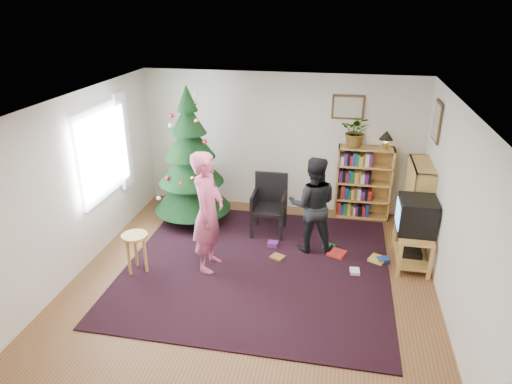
% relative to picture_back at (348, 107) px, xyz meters
% --- Properties ---
extents(floor, '(5.00, 5.00, 0.00)m').
position_rel_picture_back_xyz_m(floor, '(-1.15, -2.48, -1.95)').
color(floor, brown).
rests_on(floor, ground).
extents(ceiling, '(5.00, 5.00, 0.00)m').
position_rel_picture_back_xyz_m(ceiling, '(-1.15, -2.48, 0.55)').
color(ceiling, white).
rests_on(ceiling, wall_back).
extents(wall_back, '(5.00, 0.02, 2.50)m').
position_rel_picture_back_xyz_m(wall_back, '(-1.15, 0.02, -0.70)').
color(wall_back, silver).
rests_on(wall_back, floor).
extents(wall_front, '(5.00, 0.02, 2.50)m').
position_rel_picture_back_xyz_m(wall_front, '(-1.15, -4.97, -0.70)').
color(wall_front, silver).
rests_on(wall_front, floor).
extents(wall_left, '(0.02, 5.00, 2.50)m').
position_rel_picture_back_xyz_m(wall_left, '(-3.65, -2.48, -0.70)').
color(wall_left, silver).
rests_on(wall_left, floor).
extents(wall_right, '(0.02, 5.00, 2.50)m').
position_rel_picture_back_xyz_m(wall_right, '(1.35, -2.48, -0.70)').
color(wall_right, silver).
rests_on(wall_right, floor).
extents(rug, '(3.80, 3.60, 0.02)m').
position_rel_picture_back_xyz_m(rug, '(-1.15, -2.17, -1.94)').
color(rug, black).
rests_on(rug, floor).
extents(window_pane, '(0.04, 1.20, 1.40)m').
position_rel_picture_back_xyz_m(window_pane, '(-3.62, -1.88, -0.45)').
color(window_pane, silver).
rests_on(window_pane, wall_left).
extents(curtain, '(0.06, 0.35, 1.60)m').
position_rel_picture_back_xyz_m(curtain, '(-3.58, -1.18, -0.45)').
color(curtain, white).
rests_on(curtain, wall_left).
extents(picture_back, '(0.55, 0.03, 0.42)m').
position_rel_picture_back_xyz_m(picture_back, '(0.00, 0.00, 0.00)').
color(picture_back, '#4C3319').
rests_on(picture_back, wall_back).
extents(picture_right, '(0.03, 0.50, 0.60)m').
position_rel_picture_back_xyz_m(picture_right, '(1.33, -0.73, 0.00)').
color(picture_right, '#4C3319').
rests_on(picture_right, wall_right).
extents(christmas_tree, '(1.33, 1.33, 2.41)m').
position_rel_picture_back_xyz_m(christmas_tree, '(-2.55, -0.90, -0.95)').
color(christmas_tree, '#3F2816').
rests_on(christmas_tree, rug).
extents(bookshelf_back, '(0.95, 0.30, 1.30)m').
position_rel_picture_back_xyz_m(bookshelf_back, '(0.37, -0.14, -1.29)').
color(bookshelf_back, gold).
rests_on(bookshelf_back, floor).
extents(bookshelf_right, '(0.30, 0.95, 1.30)m').
position_rel_picture_back_xyz_m(bookshelf_right, '(1.19, -0.82, -1.29)').
color(bookshelf_right, gold).
rests_on(bookshelf_right, floor).
extents(tv_stand, '(0.48, 0.86, 0.55)m').
position_rel_picture_back_xyz_m(tv_stand, '(1.07, -1.63, -1.63)').
color(tv_stand, gold).
rests_on(tv_stand, floor).
extents(crt_tv, '(0.52, 0.56, 0.49)m').
position_rel_picture_back_xyz_m(crt_tv, '(1.07, -1.63, -1.15)').
color(crt_tv, black).
rests_on(crt_tv, tv_stand).
extents(armchair, '(0.56, 0.56, 1.00)m').
position_rel_picture_back_xyz_m(armchair, '(-1.16, -1.00, -1.41)').
color(armchair, black).
rests_on(armchair, rug).
extents(stool, '(0.36, 0.36, 0.61)m').
position_rel_picture_back_xyz_m(stool, '(-2.82, -2.63, -1.48)').
color(stool, gold).
rests_on(stool, floor).
extents(person_standing, '(0.46, 0.67, 1.79)m').
position_rel_picture_back_xyz_m(person_standing, '(-1.83, -2.31, -1.06)').
color(person_standing, '#C04C6E').
rests_on(person_standing, rug).
extents(person_by_chair, '(0.79, 0.64, 1.54)m').
position_rel_picture_back_xyz_m(person_by_chair, '(-0.42, -1.51, -1.18)').
color(person_by_chair, black).
rests_on(person_by_chair, rug).
extents(potted_plant, '(0.56, 0.50, 0.55)m').
position_rel_picture_back_xyz_m(potted_plant, '(0.17, -0.14, -0.38)').
color(potted_plant, gray).
rests_on(potted_plant, bookshelf_back).
extents(table_lamp, '(0.24, 0.24, 0.31)m').
position_rel_picture_back_xyz_m(table_lamp, '(0.67, -0.13, -0.44)').
color(table_lamp, '#A57F33').
rests_on(table_lamp, bookshelf_back).
extents(floor_clutter, '(1.89, 0.86, 0.08)m').
position_rel_picture_back_xyz_m(floor_clutter, '(-0.07, -1.72, -1.91)').
color(floor_clutter, '#A51E19').
rests_on(floor_clutter, rug).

